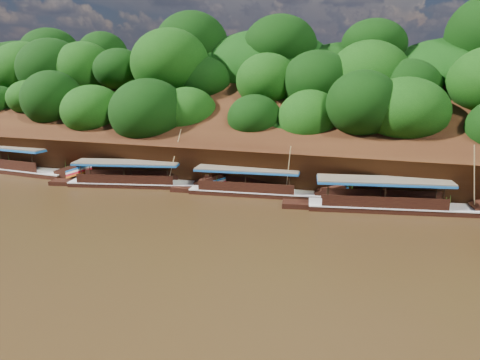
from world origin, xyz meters
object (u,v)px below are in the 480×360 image
object	(u,v)px
boat_0	(403,204)
boat_2	(144,181)
boat_1	(263,189)
boat_3	(22,167)

from	to	relation	value
boat_0	boat_2	size ratio (longest dim) A/B	1.04
boat_1	boat_2	distance (m)	11.06
boat_2	boat_1	bearing A→B (deg)	-10.03
boat_2	boat_0	bearing A→B (deg)	-13.69
boat_2	boat_3	size ratio (longest dim) A/B	0.93
boat_2	boat_3	xyz separation A→B (m)	(-14.49, 0.86, 0.11)
boat_1	boat_2	world-z (taller)	boat_2
boat_0	boat_1	size ratio (longest dim) A/B	1.12
boat_1	boat_2	xyz separation A→B (m)	(-11.04, -0.56, -0.01)
boat_0	boat_2	distance (m)	22.17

